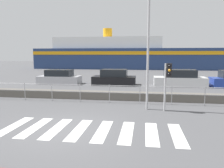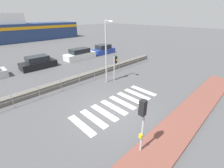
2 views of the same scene
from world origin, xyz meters
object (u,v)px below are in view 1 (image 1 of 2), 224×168
traffic_light_far (168,76)px  parked_car_silver (60,78)px  ferry_boat (126,55)px  parked_car_white (180,79)px  streetlamp (148,41)px  parked_car_black (114,78)px

traffic_light_far → parked_car_silver: bearing=135.6°
traffic_light_far → ferry_boat: (-4.98, 33.17, 0.86)m
ferry_boat → parked_car_white: 25.11m
parked_car_silver → streetlamp: bearing=-47.5°
streetlamp → ferry_boat: 33.39m
traffic_light_far → parked_car_silver: 13.10m
parked_car_silver → parked_car_black: parked_car_black is taller
parked_car_black → streetlamp: bearing=-72.0°
ferry_boat → parked_car_silver: ferry_boat is taller
traffic_light_far → parked_car_black: traffic_light_far is taller
streetlamp → ferry_boat: size_ratio=0.15×
parked_car_black → parked_car_white: 5.94m
streetlamp → parked_car_black: size_ratio=1.41×
streetlamp → parked_car_white: 9.99m
traffic_light_far → parked_car_white: (2.00, 9.13, -1.13)m
ferry_boat → parked_car_black: ferry_boat is taller
parked_car_white → traffic_light_far: bearing=-102.4°
traffic_light_far → ferry_boat: size_ratio=0.06×
traffic_light_far → ferry_boat: bearing=98.5°
traffic_light_far → ferry_boat: 33.55m
parked_car_silver → parked_car_black: 5.38m
parked_car_white → parked_car_silver: bearing=-180.0°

